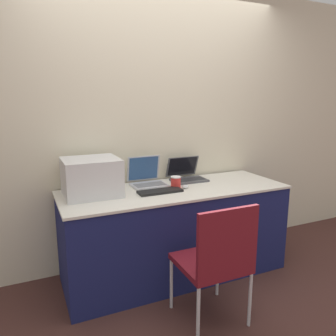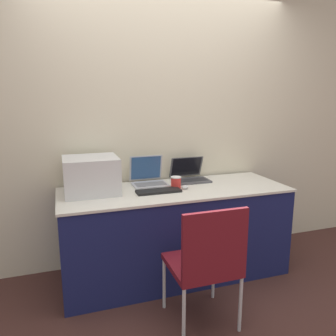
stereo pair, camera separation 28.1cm
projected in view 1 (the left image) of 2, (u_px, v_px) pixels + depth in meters
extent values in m
plane|color=#472823|center=(193.00, 292.00, 2.70)|extent=(14.00, 14.00, 0.00)
cube|color=beige|center=(157.00, 127.00, 3.11)|extent=(8.00, 0.05, 2.60)
cube|color=#191E51|center=(175.00, 232.00, 2.93)|extent=(1.95, 0.70, 0.78)
cube|color=silver|center=(175.00, 190.00, 2.85)|extent=(1.97, 0.72, 0.02)
cube|color=silver|center=(91.00, 177.00, 2.63)|extent=(0.44, 0.40, 0.30)
cube|color=black|center=(92.00, 163.00, 2.57)|extent=(0.35, 0.30, 0.05)
cube|color=#B7B7BC|center=(149.00, 185.00, 2.92)|extent=(0.31, 0.24, 0.02)
cube|color=slate|center=(150.00, 184.00, 2.90)|extent=(0.27, 0.13, 0.00)
cube|color=#B7B7BC|center=(143.00, 168.00, 3.02)|extent=(0.31, 0.06, 0.24)
cube|color=#2D5184|center=(144.00, 168.00, 3.01)|extent=(0.28, 0.05, 0.21)
cube|color=#4C4C51|center=(189.00, 180.00, 3.10)|extent=(0.33, 0.21, 0.02)
cube|color=#2D2D30|center=(190.00, 179.00, 3.09)|extent=(0.29, 0.12, 0.00)
cube|color=#4C4C51|center=(182.00, 166.00, 3.21)|extent=(0.33, 0.08, 0.20)
cube|color=black|center=(183.00, 166.00, 3.20)|extent=(0.29, 0.07, 0.18)
cube|color=black|center=(160.00, 191.00, 2.72)|extent=(0.37, 0.13, 0.02)
cylinder|color=red|center=(176.00, 183.00, 2.86)|extent=(0.09, 0.09, 0.09)
cylinder|color=white|center=(176.00, 177.00, 2.85)|extent=(0.09, 0.09, 0.01)
ellipsoid|color=silver|center=(185.00, 187.00, 2.84)|extent=(0.06, 0.05, 0.03)
cube|color=maroon|center=(210.00, 263.00, 2.31)|extent=(0.45, 0.44, 0.04)
cube|color=maroon|center=(228.00, 242.00, 2.08)|extent=(0.45, 0.03, 0.45)
cylinder|color=silver|center=(171.00, 283.00, 2.46)|extent=(0.02, 0.02, 0.41)
cylinder|color=silver|center=(218.00, 272.00, 2.63)|extent=(0.02, 0.02, 0.41)
cylinder|color=silver|center=(198.00, 315.00, 2.10)|extent=(0.02, 0.02, 0.41)
cylinder|color=silver|center=(250.00, 300.00, 2.26)|extent=(0.02, 0.02, 0.41)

